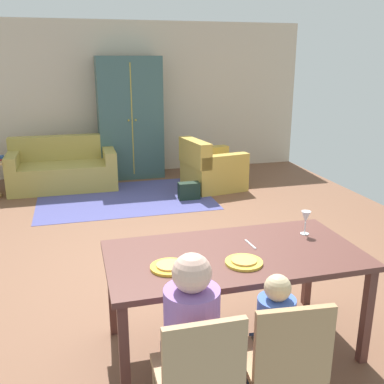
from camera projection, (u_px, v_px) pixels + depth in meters
ground_plane at (171, 236)px, 5.38m from camera, size 6.49×6.59×0.02m
back_wall at (131, 99)px, 8.08m from camera, size 6.49×0.10×2.70m
dining_table at (234, 262)px, 3.11m from camera, size 1.78×0.92×0.76m
plate_near_man at (169, 267)px, 2.85m from camera, size 0.25×0.25×0.02m
pizza_near_man at (169, 265)px, 2.85m from camera, size 0.17×0.17×0.01m
plate_near_child at (244, 262)px, 2.92m from camera, size 0.25×0.25×0.02m
pizza_near_child at (244, 260)px, 2.91m from camera, size 0.17×0.17×0.01m
wine_glass at (306, 218)px, 3.37m from camera, size 0.07×0.07×0.19m
fork at (200, 260)px, 2.97m from camera, size 0.04×0.15×0.01m
knife at (250, 244)px, 3.22m from camera, size 0.03×0.17×0.01m
dining_chair_man at (199, 375)px, 2.28m from camera, size 0.42×0.42×0.87m
person_man at (190, 351)px, 2.44m from camera, size 0.30×0.40×1.11m
dining_chair_child at (284, 359)px, 2.40m from camera, size 0.46×0.46×0.87m
person_child at (272, 349)px, 2.58m from camera, size 0.22×0.30×0.92m
area_rug at (125, 198)px, 6.80m from camera, size 2.60×1.80×0.01m
couch at (63, 170)px, 7.28m from camera, size 1.69×0.86×0.82m
armchair at (211, 169)px, 7.24m from camera, size 0.99×0.98×0.82m
armoire at (130, 118)px, 7.78m from camera, size 1.10×0.59×2.10m
handbag at (189, 191)px, 6.72m from camera, size 0.32×0.16×0.26m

